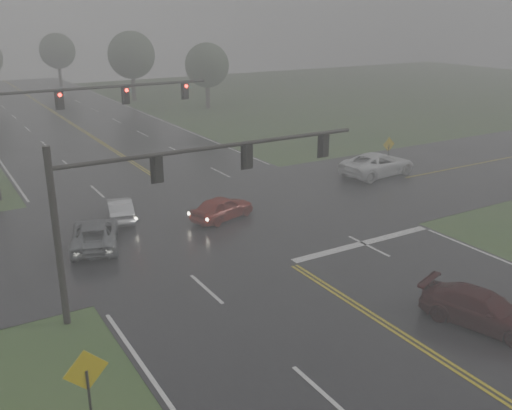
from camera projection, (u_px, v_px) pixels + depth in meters
main_road at (232, 226)px, 31.11m from camera, size 18.00×160.00×0.02m
cross_street at (215, 215)px, 32.73m from camera, size 120.00×14.00×0.02m
stop_bar at (363, 244)px, 28.75m from camera, size 8.50×0.50×0.01m
sedan_maroon at (480, 325)px, 21.32m from camera, size 3.24×4.89×1.32m
sedan_red at (222, 219)px, 32.14m from camera, size 4.20×2.66×1.33m
sedan_silver at (121, 220)px, 32.06m from camera, size 2.08×3.93×1.23m
car_grey at (96, 247)px, 28.41m from camera, size 3.56×5.18×1.32m
pickup_white at (377, 175)px, 40.75m from camera, size 5.99×3.17×1.61m
signal_gantry_near at (164, 184)px, 21.96m from camera, size 13.33×0.30×6.81m
signal_gantry_far at (65, 110)px, 35.95m from camera, size 14.44×0.37×7.34m
sign_diamond_west at (87, 382)px, 14.89m from camera, size 1.21×0.14×2.91m
sign_diamond_east at (389, 148)px, 41.23m from camera, size 1.05×0.09×2.53m
tree_ne_a at (131, 55)px, 72.74m from camera, size 6.00×6.00×8.81m
tree_e_near at (207, 65)px, 67.29m from camera, size 5.23×5.23×7.68m
tree_n_far at (57, 51)px, 88.20m from camera, size 5.44×5.44×7.99m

